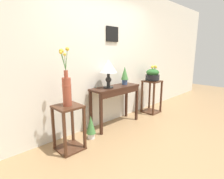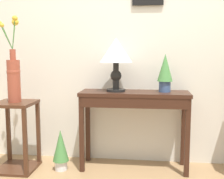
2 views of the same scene
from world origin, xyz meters
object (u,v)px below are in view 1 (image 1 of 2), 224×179
object	(u,v)px
table_lamp	(108,68)
potted_plant_floor	(91,126)
planter_bowl_wide_right	(153,74)
pedestal_stand_right	(151,97)
flower_vase_tall_left	(67,87)
console_table	(116,93)
pedestal_stand_left	(69,128)
potted_plant_on_console	(125,75)

from	to	relation	value
table_lamp	potted_plant_floor	size ratio (longest dim) A/B	1.27
planter_bowl_wide_right	pedestal_stand_right	bearing A→B (deg)	121.42
table_lamp	flower_vase_tall_left	distance (m)	1.02
console_table	planter_bowl_wide_right	distance (m)	1.20
table_lamp	planter_bowl_wide_right	size ratio (longest dim) A/B	1.45
console_table	pedestal_stand_left	xyz separation A→B (m)	(-1.17, -0.15, -0.31)
flower_vase_tall_left	potted_plant_floor	world-z (taller)	flower_vase_tall_left
table_lamp	pedestal_stand_right	bearing A→B (deg)	-3.57
potted_plant_on_console	pedestal_stand_right	world-z (taller)	potted_plant_on_console
pedestal_stand_right	planter_bowl_wide_right	world-z (taller)	planter_bowl_wide_right
table_lamp	pedestal_stand_left	bearing A→B (deg)	-169.85
potted_plant_floor	pedestal_stand_right	bearing A→B (deg)	1.57
pedestal_stand_left	potted_plant_floor	size ratio (longest dim) A/B	1.67
potted_plant_on_console	potted_plant_floor	distance (m)	1.29
pedestal_stand_right	flower_vase_tall_left	bearing A→B (deg)	-177.80
potted_plant_on_console	pedestal_stand_left	bearing A→B (deg)	-172.40
potted_plant_on_console	planter_bowl_wide_right	bearing A→B (deg)	-6.83
console_table	pedestal_stand_left	bearing A→B (deg)	-172.47
flower_vase_tall_left	planter_bowl_wide_right	bearing A→B (deg)	2.18
pedestal_stand_left	planter_bowl_wide_right	xyz separation A→B (m)	(2.33, 0.09, 0.58)
console_table	potted_plant_floor	world-z (taller)	console_table
planter_bowl_wide_right	potted_plant_floor	distance (m)	2.02
flower_vase_tall_left	potted_plant_floor	size ratio (longest dim) A/B	2.00
potted_plant_on_console	flower_vase_tall_left	world-z (taller)	flower_vase_tall_left
table_lamp	potted_plant_floor	distance (m)	1.09
console_table	pedestal_stand_right	distance (m)	1.20
pedestal_stand_right	planter_bowl_wide_right	bearing A→B (deg)	-58.58
console_table	flower_vase_tall_left	world-z (taller)	flower_vase_tall_left
potted_plant_floor	flower_vase_tall_left	bearing A→B (deg)	-175.10
flower_vase_tall_left	pedestal_stand_right	xyz separation A→B (m)	(2.33, 0.09, -0.57)
potted_plant_on_console	planter_bowl_wide_right	distance (m)	0.88
console_table	potted_plant_on_console	world-z (taller)	potted_plant_on_console
potted_plant_on_console	pedestal_stand_right	xyz separation A→B (m)	(0.87, -0.10, -0.60)
table_lamp	potted_plant_on_console	size ratio (longest dim) A/B	1.42
console_table	pedestal_stand_left	world-z (taller)	console_table
pedestal_stand_right	potted_plant_floor	bearing A→B (deg)	-178.43
pedestal_stand_right	potted_plant_floor	distance (m)	1.90
table_lamp	pedestal_stand_right	xyz separation A→B (m)	(1.35, -0.08, -0.77)
pedestal_stand_left	flower_vase_tall_left	size ratio (longest dim) A/B	0.84
pedestal_stand_left	potted_plant_floor	bearing A→B (deg)	5.12
flower_vase_tall_left	pedestal_stand_right	bearing A→B (deg)	2.20
console_table	table_lamp	size ratio (longest dim) A/B	2.04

